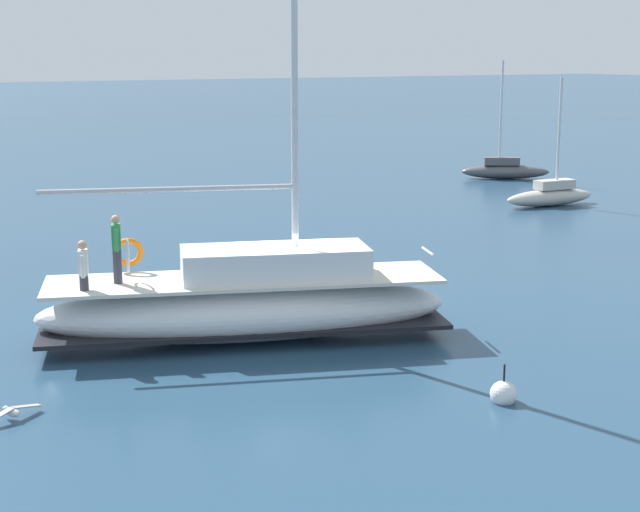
{
  "coord_description": "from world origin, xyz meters",
  "views": [
    {
      "loc": [
        20.6,
        -10.28,
        6.65
      ],
      "look_at": [
        0.44,
        0.67,
        1.8
      ],
      "focal_mm": 54.58,
      "sensor_mm": 36.0,
      "label": 1
    }
  ],
  "objects_px": {
    "moored_cutter_left": "(505,169)",
    "moored_catamaran": "(550,195)",
    "seagull": "(12,412)",
    "main_sailboat": "(248,302)",
    "mooring_buoy": "(503,394)"
  },
  "relations": [
    {
      "from": "main_sailboat",
      "to": "mooring_buoy",
      "type": "distance_m",
      "value": 6.75
    },
    {
      "from": "mooring_buoy",
      "to": "seagull",
      "type": "bearing_deg",
      "value": -112.63
    },
    {
      "from": "moored_cutter_left",
      "to": "mooring_buoy",
      "type": "xyz_separation_m",
      "value": [
        26.45,
        -21.5,
        -0.34
      ]
    },
    {
      "from": "main_sailboat",
      "to": "seagull",
      "type": "xyz_separation_m",
      "value": [
        2.63,
        -5.96,
        -0.74
      ]
    },
    {
      "from": "main_sailboat",
      "to": "moored_cutter_left",
      "type": "xyz_separation_m",
      "value": [
        -20.26,
        24.09,
        -0.41
      ]
    },
    {
      "from": "moored_cutter_left",
      "to": "seagull",
      "type": "bearing_deg",
      "value": -52.7
    },
    {
      "from": "main_sailboat",
      "to": "mooring_buoy",
      "type": "relative_size",
      "value": 14.28
    },
    {
      "from": "moored_catamaran",
      "to": "moored_cutter_left",
      "type": "height_order",
      "value": "moored_cutter_left"
    },
    {
      "from": "moored_cutter_left",
      "to": "seagull",
      "type": "xyz_separation_m",
      "value": [
        22.89,
        -30.05,
        -0.33
      ]
    },
    {
      "from": "moored_catamaran",
      "to": "main_sailboat",
      "type": "bearing_deg",
      "value": -58.85
    },
    {
      "from": "moored_catamaran",
      "to": "seagull",
      "type": "bearing_deg",
      "value": -60.45
    },
    {
      "from": "main_sailboat",
      "to": "seagull",
      "type": "distance_m",
      "value": 6.55
    },
    {
      "from": "moored_cutter_left",
      "to": "seagull",
      "type": "height_order",
      "value": "moored_cutter_left"
    },
    {
      "from": "moored_cutter_left",
      "to": "mooring_buoy",
      "type": "height_order",
      "value": "moored_cutter_left"
    },
    {
      "from": "moored_cutter_left",
      "to": "moored_catamaran",
      "type": "bearing_deg",
      "value": -26.7
    }
  ]
}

